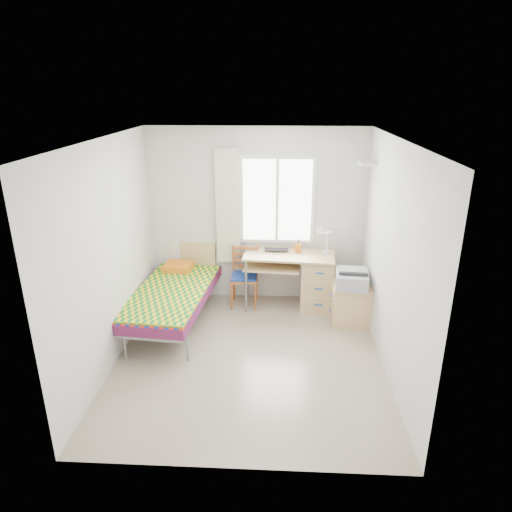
% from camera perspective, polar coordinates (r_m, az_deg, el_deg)
% --- Properties ---
extents(floor, '(3.50, 3.50, 0.00)m').
position_cam_1_polar(floor, '(5.73, -0.84, -12.47)').
color(floor, '#BCAD93').
rests_on(floor, ground).
extents(ceiling, '(3.50, 3.50, 0.00)m').
position_cam_1_polar(ceiling, '(4.84, -1.00, 14.35)').
color(ceiling, white).
rests_on(ceiling, wall_back).
extents(wall_back, '(3.20, 0.00, 3.20)m').
position_cam_1_polar(wall_back, '(6.80, 0.09, 4.99)').
color(wall_back, silver).
rests_on(wall_back, ground).
extents(wall_left, '(0.00, 3.50, 3.50)m').
position_cam_1_polar(wall_left, '(5.48, -17.84, 0.11)').
color(wall_left, silver).
rests_on(wall_left, ground).
extents(wall_right, '(0.00, 3.50, 3.50)m').
position_cam_1_polar(wall_right, '(5.28, 16.68, -0.53)').
color(wall_right, silver).
rests_on(wall_right, ground).
extents(window, '(1.10, 0.04, 1.30)m').
position_cam_1_polar(window, '(6.71, 2.66, 6.95)').
color(window, white).
rests_on(window, wall_back).
extents(curtain, '(0.35, 0.05, 1.70)m').
position_cam_1_polar(curtain, '(6.73, -3.53, 6.10)').
color(curtain, '#FAEDCF').
rests_on(curtain, wall_back).
extents(floating_shelf, '(0.20, 0.32, 0.03)m').
position_cam_1_polar(floating_shelf, '(6.38, 13.69, 11.20)').
color(floating_shelf, white).
rests_on(floating_shelf, wall_right).
extents(bed, '(1.13, 2.11, 0.88)m').
position_cam_1_polar(bed, '(6.43, -10.35, -4.59)').
color(bed, '#92959A').
rests_on(bed, floor).
extents(desk, '(1.36, 0.71, 0.82)m').
position_cam_1_polar(desk, '(6.81, 7.06, -2.80)').
color(desk, tan).
rests_on(desk, floor).
extents(chair, '(0.39, 0.39, 0.90)m').
position_cam_1_polar(chair, '(6.80, -1.38, -2.10)').
color(chair, '#953C1C').
rests_on(chair, floor).
extents(cabinet, '(0.53, 0.47, 0.57)m').
position_cam_1_polar(cabinet, '(6.50, 11.69, -5.82)').
color(cabinet, tan).
rests_on(cabinet, floor).
extents(printer, '(0.47, 0.53, 0.21)m').
position_cam_1_polar(printer, '(6.30, 11.85, -2.78)').
color(printer, '#ADAEB5').
rests_on(printer, cabinet).
extents(laptop, '(0.36, 0.24, 0.03)m').
position_cam_1_polar(laptop, '(6.72, 2.56, 0.59)').
color(laptop, black).
rests_on(laptop, desk).
extents(pen_cup, '(0.10, 0.10, 0.12)m').
position_cam_1_polar(pen_cup, '(6.75, 5.27, 1.00)').
color(pen_cup, '#FFA21C').
rests_on(pen_cup, desk).
extents(task_lamp, '(0.24, 0.33, 0.45)m').
position_cam_1_polar(task_lamp, '(6.54, 8.43, 2.32)').
color(task_lamp, white).
rests_on(task_lamp, desk).
extents(book, '(0.19, 0.25, 0.02)m').
position_cam_1_polar(book, '(6.76, 2.39, -1.49)').
color(book, gray).
rests_on(book, desk).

